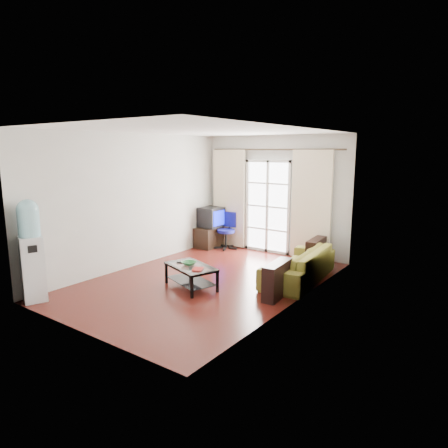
# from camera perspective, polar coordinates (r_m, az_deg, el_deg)

# --- Properties ---
(floor) EXTENTS (5.20, 5.20, 0.00)m
(floor) POSITION_cam_1_polar(r_m,az_deg,el_deg) (7.42, -2.69, -8.11)
(floor) COLOR #571C14
(floor) RESTS_ON ground
(ceiling) EXTENTS (5.20, 5.20, 0.00)m
(ceiling) POSITION_cam_1_polar(r_m,az_deg,el_deg) (7.04, -2.88, 13.21)
(ceiling) COLOR white
(ceiling) RESTS_ON wall_back
(wall_back) EXTENTS (3.60, 0.02, 2.70)m
(wall_back) POSITION_cam_1_polar(r_m,az_deg,el_deg) (9.27, 7.26, 4.13)
(wall_back) COLOR silver
(wall_back) RESTS_ON floor
(wall_front) EXTENTS (3.60, 0.02, 2.70)m
(wall_front) POSITION_cam_1_polar(r_m,az_deg,el_deg) (5.34, -20.33, -1.13)
(wall_front) COLOR silver
(wall_front) RESTS_ON floor
(wall_left) EXTENTS (0.02, 5.20, 2.70)m
(wall_left) POSITION_cam_1_polar(r_m,az_deg,el_deg) (8.33, -12.56, 3.25)
(wall_left) COLOR silver
(wall_left) RESTS_ON floor
(wall_right) EXTENTS (0.02, 5.20, 2.70)m
(wall_right) POSITION_cam_1_polar(r_m,az_deg,el_deg) (6.16, 10.47, 0.83)
(wall_right) COLOR silver
(wall_right) RESTS_ON floor
(french_door) EXTENTS (1.16, 0.06, 2.15)m
(french_door) POSITION_cam_1_polar(r_m,az_deg,el_deg) (9.32, 6.25, 2.49)
(french_door) COLOR white
(french_door) RESTS_ON wall_back
(curtain_rod) EXTENTS (3.30, 0.04, 0.04)m
(curtain_rod) POSITION_cam_1_polar(r_m,az_deg,el_deg) (9.12, 7.11, 10.52)
(curtain_rod) COLOR #4C3F2D
(curtain_rod) RESTS_ON wall_back
(curtain_left) EXTENTS (0.90, 0.07, 2.35)m
(curtain_left) POSITION_cam_1_polar(r_m,az_deg,el_deg) (9.81, 0.71, 3.68)
(curtain_left) COLOR beige
(curtain_left) RESTS_ON curtain_rod
(curtain_right) EXTENTS (0.90, 0.07, 2.35)m
(curtain_right) POSITION_cam_1_polar(r_m,az_deg,el_deg) (8.77, 12.33, 2.63)
(curtain_right) COLOR beige
(curtain_right) RESTS_ON curtain_rod
(radiator) EXTENTS (0.64, 0.12, 0.64)m
(radiator) POSITION_cam_1_polar(r_m,az_deg,el_deg) (9.00, 11.29, -2.77)
(radiator) COLOR gray
(radiator) RESTS_ON floor
(sofa) EXTENTS (2.15, 1.14, 0.59)m
(sofa) POSITION_cam_1_polar(r_m,az_deg,el_deg) (7.51, 10.65, -5.69)
(sofa) COLOR brown
(sofa) RESTS_ON floor
(coffee_table) EXTENTS (1.10, 0.85, 0.40)m
(coffee_table) POSITION_cam_1_polar(r_m,az_deg,el_deg) (7.01, -4.75, -7.06)
(coffee_table) COLOR silver
(coffee_table) RESTS_ON floor
(bowl) EXTENTS (0.30, 0.30, 0.06)m
(bowl) POSITION_cam_1_polar(r_m,az_deg,el_deg) (7.02, -5.04, -5.60)
(bowl) COLOR #328530
(bowl) RESTS_ON coffee_table
(book) EXTENTS (0.33, 0.35, 0.02)m
(book) POSITION_cam_1_polar(r_m,az_deg,el_deg) (6.75, -4.46, -6.41)
(book) COLOR maroon
(book) RESTS_ON coffee_table
(remote) EXTENTS (0.17, 0.13, 0.02)m
(remote) POSITION_cam_1_polar(r_m,az_deg,el_deg) (7.15, -6.09, -5.49)
(remote) COLOR black
(remote) RESTS_ON coffee_table
(tv_stand) EXTENTS (0.47, 0.69, 0.50)m
(tv_stand) POSITION_cam_1_polar(r_m,az_deg,el_deg) (9.87, -2.18, -1.87)
(tv_stand) COLOR black
(tv_stand) RESTS_ON floor
(crt_tv) EXTENTS (0.55, 0.54, 0.49)m
(crt_tv) POSITION_cam_1_polar(r_m,az_deg,el_deg) (9.84, -1.95, 1.00)
(crt_tv) COLOR black
(crt_tv) RESTS_ON tv_stand
(task_chair) EXTENTS (0.66, 0.66, 0.88)m
(task_chair) POSITION_cam_1_polar(r_m,az_deg,el_deg) (9.73, 0.36, -1.99)
(task_chair) COLOR black
(task_chair) RESTS_ON floor
(water_cooler) EXTENTS (0.43, 0.43, 1.63)m
(water_cooler) POSITION_cam_1_polar(r_m,az_deg,el_deg) (6.92, -25.86, -3.20)
(water_cooler) COLOR silver
(water_cooler) RESTS_ON floor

